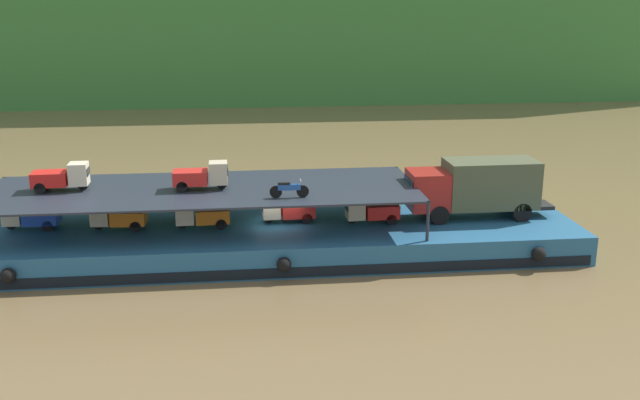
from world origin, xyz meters
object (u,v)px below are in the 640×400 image
object	(u,v)px
covered_lorry	(476,187)
mini_truck_lower_bow	(371,210)
mini_truck_lower_mid	(201,214)
mini_truck_lower_aft	(118,216)
mini_truck_upper_stern	(62,177)
mini_truck_lower_fore	(287,209)
mini_truck_upper_mid	(202,176)
motorcycle_upper_port	(289,189)
mini_truck_lower_stern	(30,216)
cargo_barge	(279,237)

from	to	relation	value
covered_lorry	mini_truck_lower_bow	xyz separation A→B (m)	(-5.67, -0.32, -1.00)
mini_truck_lower_mid	mini_truck_lower_aft	bearing A→B (deg)	177.34
mini_truck_lower_aft	mini_truck_upper_stern	world-z (taller)	mini_truck_upper_stern
mini_truck_lower_fore	mini_truck_upper_stern	bearing A→B (deg)	179.21
mini_truck_upper_mid	mini_truck_upper_stern	bearing A→B (deg)	175.53
covered_lorry	mini_truck_upper_stern	size ratio (longest dim) A/B	2.84
mini_truck_lower_mid	motorcycle_upper_port	world-z (taller)	motorcycle_upper_port
covered_lorry	motorcycle_upper_port	xyz separation A→B (m)	(-10.06, -2.12, 0.74)
covered_lorry	mini_truck_lower_aft	bearing A→B (deg)	179.86
covered_lorry	mini_truck_lower_mid	world-z (taller)	covered_lorry
mini_truck_lower_stern	motorcycle_upper_port	world-z (taller)	motorcycle_upper_port
mini_truck_lower_mid	mini_truck_upper_mid	xyz separation A→B (m)	(0.10, 0.09, 2.00)
motorcycle_upper_port	cargo_barge	bearing A→B (deg)	100.57
cargo_barge	mini_truck_upper_stern	distance (m)	11.33
covered_lorry	mini_truck_upper_mid	bearing A→B (deg)	-179.75
mini_truck_lower_mid	mini_truck_lower_bow	distance (m)	8.73
covered_lorry	mini_truck_lower_bow	world-z (taller)	covered_lorry
mini_truck_lower_stern	mini_truck_upper_mid	bearing A→B (deg)	-4.45
mini_truck_lower_bow	motorcycle_upper_port	bearing A→B (deg)	-157.69
covered_lorry	mini_truck_lower_bow	size ratio (longest dim) A/B	2.82
covered_lorry	mini_truck_lower_aft	xyz separation A→B (m)	(-18.60, 0.05, -1.00)
mini_truck_lower_mid	mini_truck_upper_stern	distance (m)	7.16
covered_lorry	mini_truck_upper_mid	size ratio (longest dim) A/B	2.86
cargo_barge	mini_truck_lower_bow	world-z (taller)	mini_truck_lower_bow
covered_lorry	mini_truck_lower_fore	distance (m)	10.05
mini_truck_lower_bow	motorcycle_upper_port	size ratio (longest dim) A/B	1.46
mini_truck_lower_bow	mini_truck_lower_aft	bearing A→B (deg)	178.37
cargo_barge	mini_truck_lower_fore	bearing A→B (deg)	30.42
covered_lorry	mini_truck_lower_mid	distance (m)	14.43
covered_lorry	mini_truck_lower_bow	distance (m)	5.77
mini_truck_lower_bow	motorcycle_upper_port	world-z (taller)	motorcycle_upper_port
cargo_barge	mini_truck_lower_fore	size ratio (longest dim) A/B	11.10
mini_truck_upper_mid	motorcycle_upper_port	size ratio (longest dim) A/B	1.45
motorcycle_upper_port	mini_truck_lower_mid	bearing A→B (deg)	155.54
mini_truck_lower_stern	mini_truck_lower_aft	size ratio (longest dim) A/B	0.99
mini_truck_lower_fore	mini_truck_lower_stern	bearing A→B (deg)	178.72
mini_truck_lower_aft	mini_truck_upper_stern	distance (m)	3.35
mini_truck_lower_fore	mini_truck_lower_mid	bearing A→B (deg)	-173.84
cargo_barge	covered_lorry	distance (m)	10.75
cargo_barge	motorcycle_upper_port	bearing A→B (deg)	-79.43
mini_truck_lower_bow	mini_truck_lower_stern	bearing A→B (deg)	176.89
covered_lorry	mini_truck_lower_fore	xyz separation A→B (m)	(-9.99, 0.33, -1.00)
covered_lorry	mini_truck_lower_mid	size ratio (longest dim) A/B	2.82
mini_truck_lower_aft	mini_truck_upper_stern	xyz separation A→B (m)	(-2.65, 0.44, 2.00)
mini_truck_lower_aft	mini_truck_upper_mid	size ratio (longest dim) A/B	1.02
mini_truck_lower_bow	covered_lorry	bearing A→B (deg)	3.27
cargo_barge	mini_truck_lower_mid	distance (m)	4.20
motorcycle_upper_port	mini_truck_lower_stern	bearing A→B (deg)	168.05
covered_lorry	mini_truck_lower_stern	bearing A→B (deg)	178.46
mini_truck_upper_mid	mini_truck_lower_aft	bearing A→B (deg)	178.58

